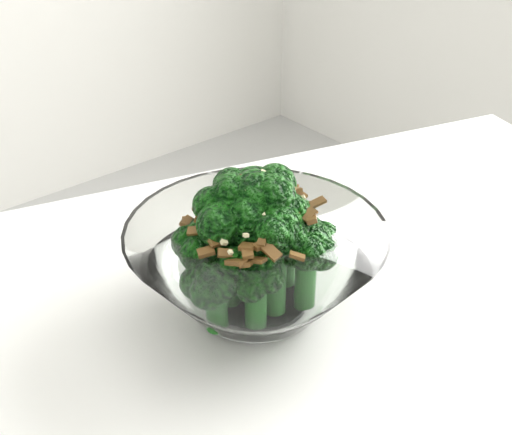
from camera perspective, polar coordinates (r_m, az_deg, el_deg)
broccoli_dish at (r=0.52m, az=-0.04°, el=-3.32°), size 0.19×0.19×0.12m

